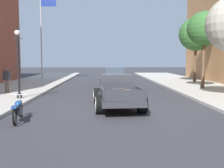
# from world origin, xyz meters

# --- Properties ---
(ground_plane) EXTENTS (140.00, 140.00, 0.00)m
(ground_plane) POSITION_xyz_m (0.00, 0.00, 0.00)
(ground_plane) COLOR #333338
(hotrod_truck_gunmetal) EXTENTS (2.40, 5.02, 1.58)m
(hotrod_truck_gunmetal) POSITION_xyz_m (0.10, 0.42, 0.75)
(hotrod_truck_gunmetal) COLOR #333338
(hotrod_truck_gunmetal) RESTS_ON ground
(motorcycle_parked) EXTENTS (0.64, 2.10, 0.93)m
(motorcycle_parked) POSITION_xyz_m (-3.72, -2.46, 0.44)
(motorcycle_parked) COLOR black
(motorcycle_parked) RESTS_ON ground
(car_background_red) EXTENTS (2.03, 4.38, 1.65)m
(car_background_red) POSITION_xyz_m (0.41, 10.23, 0.77)
(car_background_red) COLOR #AD1E1E
(car_background_red) RESTS_ON ground
(pedestrian_sidewalk_left) EXTENTS (0.53, 0.22, 1.65)m
(pedestrian_sidewalk_left) POSITION_xyz_m (-6.76, 4.99, 1.09)
(pedestrian_sidewalk_left) COLOR brown
(pedestrian_sidewalk_left) RESTS_ON sidewalk_left
(street_lamp_near) EXTENTS (0.50, 0.32, 3.85)m
(street_lamp_near) POSITION_xyz_m (-5.23, 2.53, 2.39)
(street_lamp_near) COLOR black
(street_lamp_near) RESTS_ON sidewalk_left
(flagpole) EXTENTS (1.74, 0.16, 9.16)m
(flagpole) POSITION_xyz_m (-7.09, 17.13, 5.77)
(flagpole) COLOR #B2B2B7
(flagpole) RESTS_ON sidewalk_left
(street_tree_second) EXTENTS (2.54, 2.54, 5.72)m
(street_tree_second) POSITION_xyz_m (6.93, 7.51, 4.56)
(street_tree_second) COLOR brown
(street_tree_second) RESTS_ON sidewalk_right
(street_tree_third) EXTENTS (3.19, 3.19, 6.16)m
(street_tree_third) POSITION_xyz_m (8.22, 13.09, 4.70)
(street_tree_third) COLOR brown
(street_tree_third) RESTS_ON sidewalk_right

